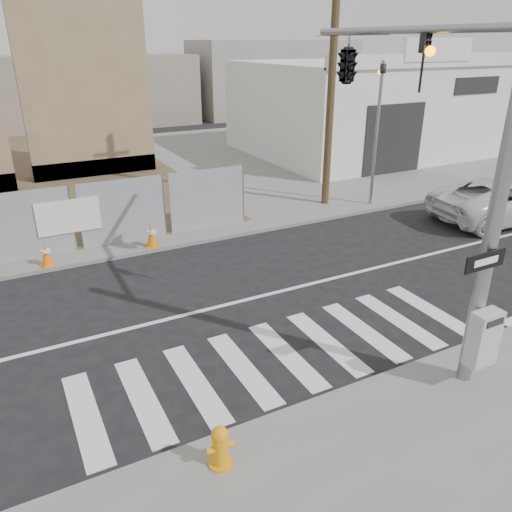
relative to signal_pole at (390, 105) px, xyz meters
name	(u,v)px	position (x,y,z in m)	size (l,w,h in m)	color
ground	(235,303)	(-2.49, 2.05, -4.78)	(100.00, 100.00, 0.00)	black
sidewalk_far	(109,175)	(-2.49, 16.05, -4.72)	(50.00, 20.00, 0.12)	slate
signal_pole	(390,105)	(0.00, 0.00, 0.00)	(0.96, 5.87, 7.00)	gray
far_signal_pole	(378,115)	(5.51, 6.65, -1.30)	(0.16, 0.20, 5.60)	gray
concrete_wall_right	(88,103)	(-2.99, 16.13, -1.40)	(5.50, 1.30, 8.00)	#7A6349
auto_shop	(361,107)	(11.50, 15.01, -2.25)	(12.00, 10.20, 5.95)	silver
utility_pole_right	(333,64)	(4.01, 7.55, 0.42)	(1.60, 0.28, 10.00)	brown
fire_hydrant	(220,446)	(-4.91, -2.58, -4.32)	(0.44, 0.43, 0.69)	orange
suv	(504,200)	(8.67, 3.22, -4.03)	(2.49, 5.41, 1.50)	silver
traffic_cone_c	(46,255)	(-6.32, 6.27, -4.33)	(0.44, 0.44, 0.67)	orange
traffic_cone_d	(151,236)	(-3.29, 6.27, -4.30)	(0.41, 0.41, 0.73)	orange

